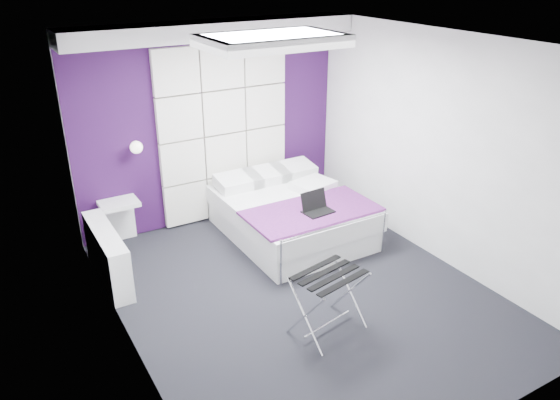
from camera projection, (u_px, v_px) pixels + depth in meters
name	position (u px, v px, depth m)	size (l,w,h in m)	color
floor	(301.00, 292.00, 5.84)	(4.40, 4.40, 0.00)	black
ceiling	(306.00, 42.00, 4.77)	(4.40, 4.40, 0.00)	white
wall_back	(212.00, 124.00, 7.04)	(3.60, 3.60, 0.00)	silver
wall_left	(119.00, 221.00, 4.48)	(4.40, 4.40, 0.00)	silver
wall_right	(438.00, 149.00, 6.13)	(4.40, 4.40, 0.00)	silver
accent_wall	(212.00, 124.00, 7.03)	(3.58, 0.02, 2.58)	#2E0D3B
soffit	(215.00, 30.00, 6.35)	(3.58, 0.50, 0.20)	white
headboard	(224.00, 133.00, 7.11)	(1.80, 0.08, 2.30)	white
skylight	(272.00, 40.00, 5.26)	(1.36, 0.86, 0.12)	white
wall_lamp	(135.00, 146.00, 6.47)	(0.15, 0.15, 0.15)	white
radiator	(107.00, 255.00, 5.96)	(0.22, 1.20, 0.60)	white
bed	(291.00, 215.00, 6.93)	(1.58, 1.90, 0.67)	white
nightstand	(119.00, 203.00, 6.58)	(0.46, 0.35, 0.05)	white
luggage_rack	(328.00, 303.00, 5.13)	(0.63, 0.47, 0.62)	silver
laptop	(316.00, 207.00, 6.41)	(0.35, 0.25, 0.25)	black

